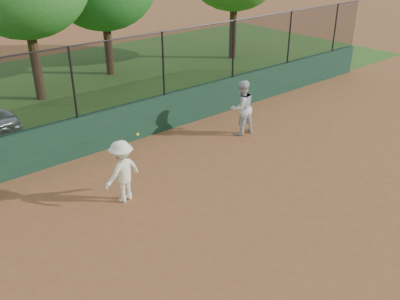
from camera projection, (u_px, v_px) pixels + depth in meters
ground at (239, 249)px, 9.15m from camera, size 80.00×80.00×0.00m
back_wall at (96, 132)px, 13.01m from camera, size 26.00×0.20×1.20m
grass_strip at (24, 99)px, 17.40m from camera, size 36.00×12.00×0.01m
player_second at (242, 108)px, 14.03m from camera, size 0.91×0.74×1.77m
player_main at (122, 171)px, 10.52m from camera, size 1.11×0.82×1.84m
fence_assembly at (89, 78)px, 12.28m from camera, size 26.00×0.06×2.00m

